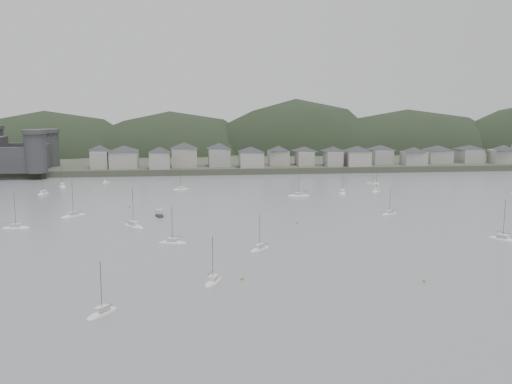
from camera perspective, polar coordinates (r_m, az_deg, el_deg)
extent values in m
plane|color=slate|center=(126.87, 4.12, -7.78)|extent=(900.00, 900.00, 0.00)
cube|color=#383D2D|center=(416.46, -3.65, 3.93)|extent=(900.00, 250.00, 3.00)
ellipsoid|color=black|center=(403.57, -19.36, 1.64)|extent=(138.98, 92.48, 81.13)
ellipsoid|color=black|center=(395.01, -8.14, 1.93)|extent=(132.08, 90.41, 79.74)
ellipsoid|color=black|center=(402.21, 3.77, 1.73)|extent=(133.88, 88.37, 101.41)
ellipsoid|color=black|center=(417.70, 14.12, 2.07)|extent=(165.81, 81.78, 82.55)
cylinder|color=#343436|center=(294.44, -20.37, 3.49)|extent=(10.00, 10.00, 18.00)
cylinder|color=#343436|center=(321.69, -19.22, 3.85)|extent=(10.00, 10.00, 17.00)
cube|color=#343436|center=(308.27, -19.74, 3.17)|extent=(3.50, 30.00, 12.00)
cube|color=gray|center=(305.51, -14.70, 3.03)|extent=(8.34, 12.91, 8.59)
pyramid|color=#2B2B30|center=(305.02, -14.74, 4.11)|extent=(15.78, 15.78, 3.01)
cube|color=gray|center=(303.53, -12.52, 3.05)|extent=(13.68, 13.35, 8.36)
pyramid|color=#2B2B30|center=(303.04, -12.56, 4.11)|extent=(20.07, 20.07, 2.93)
cube|color=gray|center=(297.04, -9.21, 3.00)|extent=(9.78, 10.20, 8.08)
pyramid|color=#2B2B30|center=(296.56, -9.23, 4.05)|extent=(14.83, 14.83, 2.83)
cube|color=gray|center=(306.33, -6.88, 3.31)|extent=(12.59, 13.33, 9.09)
pyramid|color=#2B2B30|center=(305.83, -6.90, 4.46)|extent=(19.24, 19.24, 3.18)
cube|color=gray|center=(305.33, -3.54, 3.32)|extent=(10.74, 12.17, 8.87)
pyramid|color=#2B2B30|center=(304.83, -3.55, 4.44)|extent=(17.01, 17.01, 3.10)
cube|color=gray|center=(300.19, -0.47, 3.13)|extent=(11.63, 12.09, 7.69)
pyramid|color=#2B2B30|center=(299.74, -0.48, 4.12)|extent=(17.61, 17.61, 2.69)
cube|color=gray|center=(310.81, 2.16, 3.29)|extent=(10.37, 9.35, 7.44)
pyramid|color=#2B2B30|center=(310.38, 2.16, 4.22)|extent=(14.65, 14.65, 2.60)
cube|color=gray|center=(310.86, 4.67, 3.25)|extent=(8.24, 12.20, 7.22)
pyramid|color=#2B2B30|center=(310.44, 4.68, 4.15)|extent=(15.17, 15.17, 2.53)
cube|color=gray|center=(308.86, 7.39, 3.19)|extent=(8.06, 10.91, 7.46)
pyramid|color=#2B2B30|center=(308.42, 7.41, 4.13)|extent=(14.08, 14.08, 2.61)
cube|color=gray|center=(310.69, 9.66, 3.19)|extent=(11.73, 11.78, 7.66)
pyramid|color=#2B2B30|center=(310.25, 9.69, 4.14)|extent=(17.46, 17.46, 2.68)
cube|color=gray|center=(324.84, 11.85, 3.34)|extent=(10.19, 13.02, 7.33)
pyramid|color=#2B2B30|center=(324.43, 11.88, 4.21)|extent=(17.23, 17.23, 2.57)
cube|color=gray|center=(321.75, 14.87, 3.14)|extent=(11.70, 9.81, 6.88)
pyramid|color=#2B2B30|center=(321.36, 14.90, 3.96)|extent=(15.97, 15.97, 2.41)
cube|color=gray|center=(336.39, 16.99, 3.29)|extent=(12.83, 12.48, 7.00)
pyramid|color=#2B2B30|center=(336.01, 17.02, 4.10)|extent=(18.79, 18.79, 2.45)
cube|color=gray|center=(344.67, 19.75, 3.28)|extent=(11.07, 13.50, 6.97)
pyramid|color=#2B2B30|center=(344.30, 19.79, 4.06)|extent=(18.25, 18.25, 2.44)
cube|color=gray|center=(345.06, 22.59, 3.16)|extent=(13.75, 9.12, 7.34)
pyramid|color=#2B2B30|center=(344.68, 22.64, 3.98)|extent=(16.97, 16.97, 2.57)
ellipsoid|color=silver|center=(175.63, -11.66, -3.28)|extent=(8.09, 8.91, 1.83)
cube|color=silver|center=(175.39, -11.67, -2.89)|extent=(3.59, 3.75, 0.70)
cylinder|color=#3F3F42|center=(174.53, -11.72, -1.39)|extent=(0.12, 0.12, 11.43)
cylinder|color=#3F3F42|center=(174.14, -12.05, -2.80)|extent=(2.71, 3.23, 0.10)
ellipsoid|color=silver|center=(106.62, -14.53, -11.26)|extent=(6.06, 7.38, 1.47)
cube|color=silver|center=(106.28, -14.55, -10.74)|extent=(2.77, 3.03, 0.70)
cylinder|color=#3F3F42|center=(105.13, -14.63, -8.84)|extent=(0.12, 0.12, 9.16)
cylinder|color=#3F3F42|center=(104.98, -14.23, -10.65)|extent=(1.93, 2.78, 0.10)
ellipsoid|color=silver|center=(227.70, 4.11, -0.40)|extent=(8.83, 2.97, 1.76)
cube|color=silver|center=(227.52, 4.11, -0.10)|extent=(3.11, 1.99, 0.70)
cylinder|color=#3F3F42|center=(226.88, 4.12, 1.01)|extent=(0.12, 0.12, 10.97)
cylinder|color=#3F3F42|center=(227.77, 4.50, 0.04)|extent=(3.95, 0.17, 0.10)
ellipsoid|color=silver|center=(247.03, -19.70, -0.17)|extent=(4.36, 8.09, 1.54)
cube|color=silver|center=(246.88, -19.71, 0.07)|extent=(2.33, 3.04, 0.70)
cylinder|color=#3F3F42|center=(246.36, -19.76, 0.97)|extent=(0.12, 0.12, 9.64)
cylinder|color=#3F3F42|center=(248.18, -19.73, 0.24)|extent=(0.98, 3.38, 0.10)
ellipsoid|color=silver|center=(168.59, 22.58, -4.27)|extent=(6.69, 8.57, 1.68)
cube|color=silver|center=(168.35, 22.60, -3.90)|extent=(3.12, 3.48, 0.70)
cylinder|color=#3F3F42|center=(167.52, 22.69, -2.47)|extent=(0.12, 0.12, 10.51)
cylinder|color=#3F3F42|center=(169.72, 22.63, -3.61)|extent=(2.07, 3.28, 0.10)
ellipsoid|color=silver|center=(182.84, -22.01, -3.27)|extent=(8.20, 2.90, 1.62)
cube|color=silver|center=(182.63, -22.03, -2.93)|extent=(2.90, 1.89, 0.70)
cylinder|color=#3F3F42|center=(181.89, -22.11, -1.66)|extent=(0.12, 0.12, 10.13)
cylinder|color=#3F3F42|center=(182.86, -22.49, -2.76)|extent=(3.65, 0.24, 0.10)
ellipsoid|color=silver|center=(264.90, -18.10, 0.47)|extent=(5.62, 8.83, 1.69)
cube|color=silver|center=(264.75, -18.11, 0.72)|extent=(2.81, 3.43, 0.70)
cylinder|color=#3F3F42|center=(264.22, -18.15, 1.64)|extent=(0.12, 0.12, 10.53)
cylinder|color=#3F3F42|center=(263.42, -18.29, 0.79)|extent=(1.49, 3.56, 0.10)
ellipsoid|color=silver|center=(243.46, 11.47, 0.04)|extent=(6.66, 7.61, 1.54)
cube|color=silver|center=(243.30, 11.47, 0.29)|extent=(2.99, 3.17, 0.70)
cylinder|color=#3F3F42|center=(242.78, 11.50, 1.20)|extent=(0.12, 0.12, 9.63)
cylinder|color=#3F3F42|center=(243.99, 11.21, 0.45)|extent=(2.20, 2.81, 0.10)
ellipsoid|color=silver|center=(195.64, -17.09, -2.27)|extent=(8.77, 8.21, 1.82)
cube|color=silver|center=(195.42, -17.10, -1.92)|extent=(3.72, 3.61, 0.70)
cylinder|color=#3F3F42|center=(194.65, -17.17, -0.57)|extent=(0.12, 0.12, 11.40)
cylinder|color=#3F3F42|center=(194.06, -16.81, -1.81)|extent=(3.15, 2.79, 0.10)
ellipsoid|color=silver|center=(145.85, 0.36, -5.55)|extent=(6.55, 6.60, 1.41)
cube|color=silver|center=(145.60, 0.36, -5.17)|extent=(2.84, 2.84, 0.70)
cylinder|color=#3F3F42|center=(144.79, 0.36, -3.80)|extent=(0.12, 0.12, 8.81)
cylinder|color=#3F3F42|center=(144.71, 0.76, -5.03)|extent=(2.30, 2.33, 0.10)
ellipsoid|color=silver|center=(236.54, 8.23, -0.12)|extent=(4.36, 9.62, 1.86)
cube|color=silver|center=(236.36, 8.23, 0.17)|extent=(2.52, 3.52, 0.70)
cylinder|color=#3F3F42|center=(235.72, 8.26, 1.31)|extent=(0.12, 0.12, 11.60)
cylinder|color=#3F3F42|center=(237.79, 8.07, 0.36)|extent=(0.74, 4.14, 0.10)
ellipsoid|color=silver|center=(267.33, 11.15, 0.81)|extent=(5.85, 6.29, 1.30)
cube|color=silver|center=(267.21, 11.16, 1.02)|extent=(2.58, 2.66, 0.70)
cylinder|color=#3F3F42|center=(266.80, 11.18, 1.71)|extent=(0.12, 0.12, 8.15)
cylinder|color=#3F3F42|center=(266.06, 11.06, 1.11)|extent=(2.00, 2.28, 0.10)
ellipsoid|color=silver|center=(195.62, 12.68, -2.09)|extent=(6.96, 4.94, 1.34)
cube|color=silver|center=(195.44, 12.69, -1.81)|extent=(2.76, 2.37, 0.70)
cylinder|color=#3F3F42|center=(194.87, 12.72, -0.84)|extent=(0.12, 0.12, 8.39)
cylinder|color=#3F3F42|center=(195.20, 13.04, -1.67)|extent=(2.74, 1.45, 0.10)
ellipsoid|color=silver|center=(273.95, -14.13, 0.90)|extent=(4.15, 6.23, 1.19)
cube|color=silver|center=(273.84, -14.13, 1.09)|extent=(2.04, 2.44, 0.70)
cylinder|color=#3F3F42|center=(273.47, -14.16, 1.71)|extent=(0.12, 0.12, 7.46)
cylinder|color=#3F3F42|center=(272.75, -14.07, 1.18)|extent=(1.17, 2.50, 0.10)
ellipsoid|color=silver|center=(120.61, -4.14, -8.64)|extent=(5.06, 7.68, 1.47)
cube|color=silver|center=(120.30, -4.15, -8.17)|extent=(2.50, 3.00, 0.70)
cylinder|color=#3F3F42|center=(119.28, -4.17, -6.46)|extent=(0.12, 0.12, 9.19)
cylinder|color=#3F3F42|center=(121.29, -4.43, -7.76)|extent=(1.40, 3.08, 0.10)
ellipsoid|color=silver|center=(246.07, -7.23, 0.24)|extent=(6.95, 3.67, 1.33)
cube|color=silver|center=(245.93, -7.23, 0.46)|extent=(2.61, 1.98, 0.70)
cylinder|color=#3F3F42|center=(245.48, -7.25, 1.23)|extent=(0.12, 0.12, 8.30)
cylinder|color=#3F3F42|center=(246.15, -7.51, 0.59)|extent=(2.92, 0.82, 0.10)
ellipsoid|color=silver|center=(153.82, -8.00, -4.88)|extent=(7.89, 4.22, 1.51)
cube|color=silver|center=(153.58, -8.01, -4.50)|extent=(2.97, 2.26, 0.70)
cylinder|color=#3F3F42|center=(152.77, -8.04, -3.11)|extent=(0.12, 0.12, 9.41)
cylinder|color=#3F3F42|center=(153.77, -7.52, -4.27)|extent=(3.30, 0.95, 0.10)
ellipsoid|color=black|center=(190.64, -9.24, -2.27)|extent=(3.81, 7.26, 1.52)
cube|color=silver|center=(190.38, -9.25, -1.85)|extent=(2.31, 2.41, 1.40)
cylinder|color=#3F3F42|center=(190.22, -9.26, -1.59)|extent=(0.10, 0.10, 1.20)
sphere|color=#B97C3D|center=(257.17, 11.53, 0.52)|extent=(0.70, 0.70, 0.70)
sphere|color=#B97C3D|center=(250.93, -15.70, 0.17)|extent=(0.70, 0.70, 0.70)
sphere|color=#B97C3D|center=(122.36, -1.33, -8.31)|extent=(0.70, 0.70, 0.70)
sphere|color=#B97C3D|center=(209.27, -12.02, -1.35)|extent=(0.70, 0.70, 0.70)
sphere|color=#B97C3D|center=(125.60, 15.80, -8.20)|extent=(0.70, 0.70, 0.70)
sphere|color=#B97C3D|center=(177.38, 3.94, -2.97)|extent=(0.70, 0.70, 0.70)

